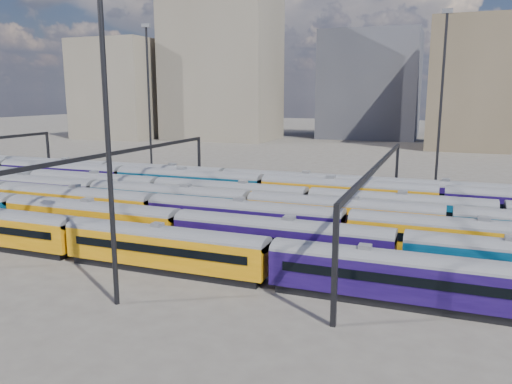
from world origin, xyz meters
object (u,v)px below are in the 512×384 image
(rake_2, at_px, (347,226))
(mast_2, at_px, (106,103))
(rake_1, at_px, (179,225))
(rake_0, at_px, (396,271))

(rake_2, xyz_separation_m, mast_2, (-12.97, -17.00, 11.32))
(rake_2, distance_m, mast_2, 24.19)
(rake_1, height_order, rake_2, rake_2)
(rake_0, distance_m, mast_2, 22.79)
(rake_1, height_order, mast_2, mast_2)
(rake_0, relative_size, rake_1, 1.09)
(rake_0, height_order, rake_2, rake_2)
(rake_2, bearing_deg, rake_1, -161.24)
(rake_0, bearing_deg, rake_1, 166.02)
(rake_2, height_order, mast_2, mast_2)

